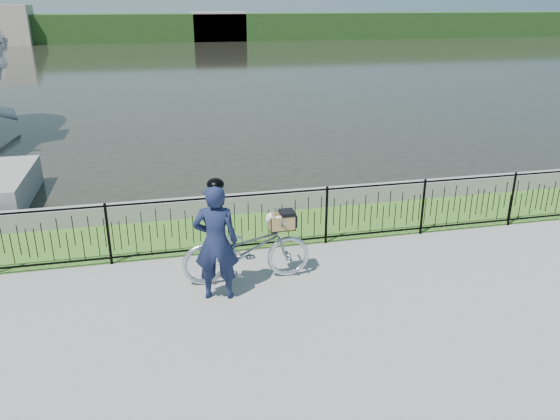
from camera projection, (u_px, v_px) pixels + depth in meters
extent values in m
plane|color=gray|center=(297.00, 288.00, 8.93)|extent=(120.00, 120.00, 0.00)
cube|color=#3F6D22|center=(265.00, 228.00, 11.29)|extent=(60.00, 2.00, 0.01)
plane|color=black|center=(180.00, 66.00, 38.94)|extent=(120.00, 120.00, 0.00)
cube|color=gray|center=(256.00, 203.00, 12.13)|extent=(60.00, 0.30, 0.40)
cube|color=#24461B|center=(165.00, 27.00, 62.95)|extent=(120.00, 6.00, 3.00)
cube|color=#AEA08C|center=(219.00, 27.00, 62.81)|extent=(6.00, 3.00, 3.20)
imported|color=#B5BAC1|center=(247.00, 249.00, 9.01)|extent=(2.14, 0.75, 1.12)
cube|color=black|center=(282.00, 229.00, 9.03)|extent=(0.38, 0.18, 0.02)
cube|color=#9A7B47|center=(282.00, 228.00, 9.03)|extent=(0.43, 0.27, 0.01)
cube|color=#9A7B47|center=(280.00, 219.00, 9.10)|extent=(0.43, 0.01, 0.25)
cube|color=#9A7B47|center=(283.00, 225.00, 8.87)|extent=(0.43, 0.02, 0.25)
cube|color=#9A7B47|center=(294.00, 221.00, 9.03)|extent=(0.02, 0.27, 0.25)
cube|color=#9A7B47|center=(269.00, 223.00, 8.94)|extent=(0.02, 0.27, 0.25)
cube|color=black|center=(287.00, 213.00, 8.95)|extent=(0.23, 0.28, 0.06)
cube|color=black|center=(295.00, 219.00, 9.02)|extent=(0.02, 0.28, 0.20)
ellipsoid|color=silver|center=(280.00, 222.00, 8.98)|extent=(0.31, 0.22, 0.20)
sphere|color=silver|center=(270.00, 217.00, 8.89)|extent=(0.15, 0.15, 0.15)
sphere|color=silver|center=(268.00, 220.00, 8.87)|extent=(0.07, 0.07, 0.07)
sphere|color=black|center=(266.00, 220.00, 8.86)|extent=(0.02, 0.02, 0.02)
cone|color=#9B6840|center=(270.00, 213.00, 8.92)|extent=(0.06, 0.08, 0.08)
cone|color=#9B6840|center=(272.00, 215.00, 8.83)|extent=(0.06, 0.08, 0.08)
imported|color=#151C3A|center=(216.00, 242.00, 8.35)|extent=(0.76, 0.57, 1.88)
ellipsoid|color=black|center=(213.00, 185.00, 8.02)|extent=(0.26, 0.29, 0.18)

